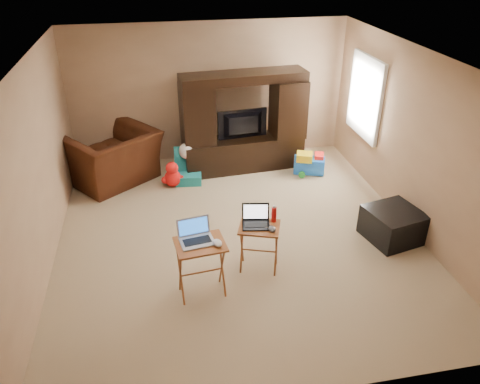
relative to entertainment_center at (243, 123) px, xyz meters
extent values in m
plane|color=#C9B18B|center=(-0.50, -2.10, -0.88)|extent=(5.50, 5.50, 0.00)
plane|color=silver|center=(-0.50, -2.10, 1.62)|extent=(5.50, 5.50, 0.00)
plane|color=tan|center=(-0.50, 0.65, 0.37)|extent=(5.00, 0.00, 5.00)
plane|color=tan|center=(-0.50, -4.85, 0.37)|extent=(5.00, 0.00, 5.00)
plane|color=tan|center=(-3.00, -2.10, 0.37)|extent=(0.00, 5.50, 5.50)
plane|color=tan|center=(2.00, -2.10, 0.37)|extent=(0.00, 5.50, 5.50)
plane|color=white|center=(1.98, -0.55, 0.52)|extent=(0.00, 1.20, 1.20)
cube|color=white|center=(1.96, -0.55, 0.52)|extent=(0.06, 1.14, 1.34)
cube|color=black|center=(0.00, 0.00, 0.00)|extent=(2.19, 0.71, 1.76)
imported|color=black|center=(0.00, -0.04, -0.04)|extent=(0.90, 0.22, 0.51)
imported|color=#421C0E|center=(-2.28, -0.09, -0.43)|extent=(1.82, 1.79, 0.89)
cube|color=black|center=(1.62, -2.61, -0.66)|extent=(0.83, 0.83, 0.44)
cube|color=#9F4D26|center=(-1.14, -3.26, -0.52)|extent=(0.61, 0.51, 0.73)
cube|color=brown|center=(-0.38, -2.92, -0.56)|extent=(0.60, 0.54, 0.64)
cube|color=#ADACB1|center=(-1.17, -3.23, -0.03)|extent=(0.42, 0.36, 0.24)
cube|color=black|center=(-0.42, -2.90, -0.12)|extent=(0.38, 0.33, 0.24)
ellipsoid|color=silver|center=(-0.95, -3.33, -0.12)|extent=(0.12, 0.16, 0.06)
ellipsoid|color=#3F3F44|center=(-0.25, -3.04, -0.21)|extent=(0.10, 0.14, 0.05)
cylinder|color=red|center=(-0.18, -2.84, -0.14)|extent=(0.06, 0.06, 0.20)
camera|label=1|loc=(-1.51, -7.59, 2.93)|focal=35.00mm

